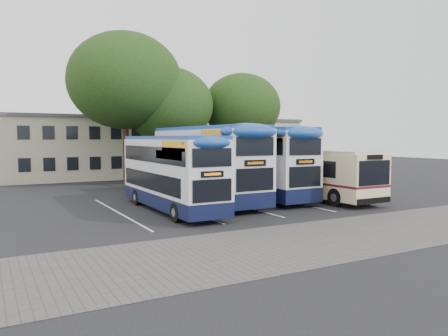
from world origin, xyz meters
The scene contains 12 objects.
ground centered at (0.00, 0.00, 0.00)m, with size 120.00×120.00×0.00m, color black.
paving_strip centered at (-2.00, -5.00, 0.01)m, with size 40.00×6.00×0.01m, color #595654.
bay_lines centered at (-3.75, 5.00, 0.01)m, with size 14.12×11.00×0.01m.
depot_building centered at (0.00, 26.99, 3.15)m, with size 32.40×8.40×6.20m.
lamp_post centered at (6.00, 19.97, 5.08)m, with size 0.25×1.05×9.06m.
tree_left centered at (-6.72, 17.32, 8.69)m, with size 9.31×9.31×12.67m.
tree_mid centered at (-3.01, 17.03, 6.82)m, with size 7.62×7.62×10.07m.
tree_right centered at (4.21, 16.89, 6.94)m, with size 7.25×7.25×10.04m.
bus_dd_left centered at (-7.96, 4.36, 2.29)m, with size 2.42×9.98×4.16m.
bus_dd_mid centered at (-4.72, 6.49, 2.62)m, with size 2.76×11.40×4.75m.
bus_dd_right centered at (-1.14, 6.73, 2.58)m, with size 2.72×11.22×4.68m.
bus_single centered at (2.28, 4.75, 1.85)m, with size 2.79×10.97×3.27m.
Camera 1 is at (-17.03, -18.22, 4.07)m, focal length 35.00 mm.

